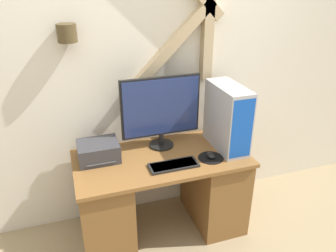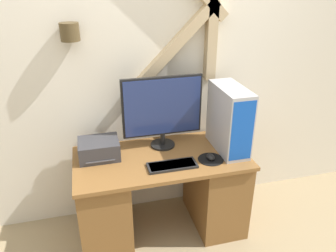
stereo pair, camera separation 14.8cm
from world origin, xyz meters
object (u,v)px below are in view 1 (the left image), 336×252
keyboard (174,165)px  computer_tower (227,118)px  mouse (211,155)px  printer (98,151)px  monitor (161,109)px

keyboard → computer_tower: computer_tower is taller
keyboard → computer_tower: (0.50, 0.15, 0.25)m
mouse → printer: 0.85m
printer → keyboard: bearing=-28.3°
keyboard → mouse: size_ratio=4.10×
computer_tower → printer: 1.03m
monitor → mouse: bearing=-46.1°
monitor → computer_tower: size_ratio=1.23×
monitor → keyboard: monitor is taller
keyboard → mouse: (0.31, 0.02, 0.01)m
computer_tower → printer: (-1.00, 0.12, -0.19)m
printer → computer_tower: bearing=-6.8°
monitor → keyboard: size_ratio=1.75×
keyboard → mouse: mouse is taller
keyboard → printer: printer is taller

